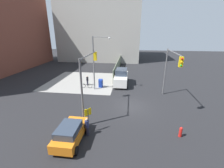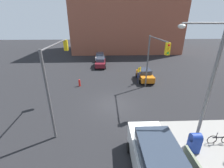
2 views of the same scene
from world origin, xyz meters
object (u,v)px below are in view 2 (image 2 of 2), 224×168
(traffic_signal_nw_corner, at_px, (154,55))
(coupe_orange, at_px, (145,75))
(street_lamp_corner, at_px, (206,80))
(coupe_white, at_px, (100,57))
(fire_hydrant, at_px, (79,83))
(bicycle_leaning_on_fence, at_px, (219,139))
(sedan_maroon, at_px, (100,62))
(van_white_delivery, at_px, (155,162))
(pedestrian_waiting, at_px, (138,77))
(traffic_signal_se_corner, at_px, (57,67))
(mailbox_blue, at_px, (195,142))

(traffic_signal_nw_corner, bearing_deg, coupe_orange, 174.72)
(street_lamp_corner, height_order, coupe_orange, street_lamp_corner)
(coupe_white, bearing_deg, fire_hydrant, -9.25)
(street_lamp_corner, distance_m, coupe_white, 25.60)
(traffic_signal_nw_corner, height_order, bicycle_leaning_on_fence, traffic_signal_nw_corner)
(fire_hydrant, distance_m, sedan_maroon, 9.49)
(street_lamp_corner, relative_size, van_white_delivery, 1.48)
(coupe_orange, distance_m, pedestrian_waiting, 1.47)
(fire_hydrant, height_order, coupe_white, coupe_white)
(sedan_maroon, xyz_separation_m, van_white_delivery, (22.14, 3.48, 0.44))
(traffic_signal_se_corner, xyz_separation_m, mailbox_blue, (4.13, 9.50, -3.91))
(fire_hydrant, relative_size, coupe_orange, 0.24)
(traffic_signal_nw_corner, relative_size, pedestrian_waiting, 3.88)
(van_white_delivery, bearing_deg, pedestrian_waiting, 171.75)
(traffic_signal_se_corner, relative_size, coupe_white, 1.63)
(van_white_delivery, bearing_deg, bicycle_leaning_on_fence, 113.90)
(street_lamp_corner, relative_size, coupe_orange, 2.00)
(traffic_signal_nw_corner, xyz_separation_m, coupe_orange, (-4.51, 0.42, -3.81))
(street_lamp_corner, relative_size, pedestrian_waiting, 4.78)
(street_lamp_corner, bearing_deg, van_white_delivery, -52.23)
(mailbox_blue, xyz_separation_m, coupe_white, (-25.24, -6.91, 0.08))
(bicycle_leaning_on_fence, bearing_deg, street_lamp_corner, -103.44)
(bicycle_leaning_on_fence, bearing_deg, coupe_orange, -169.55)
(fire_hydrant, distance_m, pedestrian_waiting, 8.05)
(traffic_signal_nw_corner, bearing_deg, street_lamp_corner, 7.15)
(mailbox_blue, distance_m, van_white_delivery, 3.70)
(traffic_signal_se_corner, relative_size, pedestrian_waiting, 3.88)
(fire_hydrant, bearing_deg, mailbox_blue, 39.40)
(mailbox_blue, bearing_deg, street_lamp_corner, 157.12)
(sedan_maroon, bearing_deg, coupe_orange, 41.78)
(street_lamp_corner, bearing_deg, bicycle_leaning_on_fence, 76.56)
(fire_hydrant, height_order, bicycle_leaning_on_fence, bicycle_leaning_on_fence)
(pedestrian_waiting, bearing_deg, van_white_delivery, -118.82)
(sedan_maroon, distance_m, pedestrian_waiting, 9.99)
(traffic_signal_se_corner, xyz_separation_m, coupe_orange, (-8.82, 9.42, -3.84))
(pedestrian_waiting, bearing_deg, bicycle_leaning_on_fence, -93.98)
(bicycle_leaning_on_fence, bearing_deg, sedan_maroon, -155.78)
(sedan_maroon, distance_m, bicycle_leaning_on_fence, 21.66)
(coupe_orange, height_order, sedan_maroon, same)
(pedestrian_waiting, bearing_deg, traffic_signal_se_corner, -157.10)
(traffic_signal_nw_corner, relative_size, coupe_orange, 1.63)
(coupe_orange, xyz_separation_m, coupe_white, (-12.29, -6.83, -0.00))
(coupe_white, xyz_separation_m, van_white_delivery, (27.03, 3.71, 0.44))
(coupe_orange, distance_m, sedan_maroon, 9.91)
(coupe_white, bearing_deg, street_lamp_corner, 16.87)
(van_white_delivery, height_order, bicycle_leaning_on_fence, van_white_delivery)
(street_lamp_corner, bearing_deg, coupe_orange, -177.53)
(mailbox_blue, bearing_deg, pedestrian_waiting, -174.29)
(traffic_signal_nw_corner, bearing_deg, van_white_delivery, -14.77)
(coupe_orange, bearing_deg, street_lamp_corner, 2.47)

